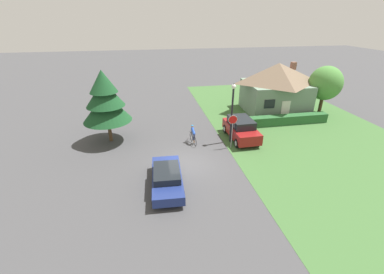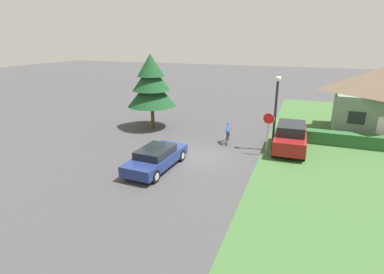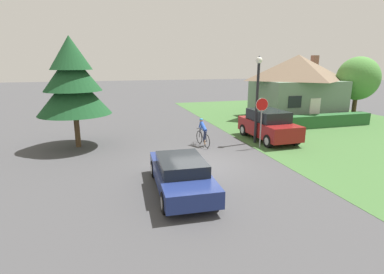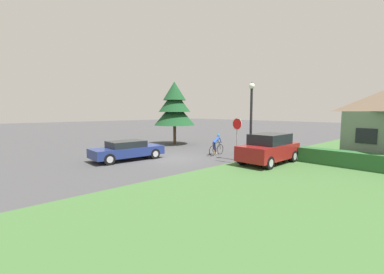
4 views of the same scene
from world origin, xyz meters
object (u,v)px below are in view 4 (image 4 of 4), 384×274
object	(u,v)px
sedan_left_lane	(127,150)
stop_sign	(237,132)
street_lamp	(251,112)
parked_suv_right	(269,149)
conifer_tall_near	(175,107)
cyclist	(216,145)

from	to	relation	value
sedan_left_lane	stop_sign	distance (m)	7.29
sedan_left_lane	stop_sign	bearing A→B (deg)	-49.44
sedan_left_lane	street_lamp	world-z (taller)	street_lamp
sedan_left_lane	street_lamp	xyz separation A→B (m)	(5.94, 5.48, 2.50)
parked_suv_right	stop_sign	world-z (taller)	stop_sign
stop_sign	street_lamp	size ratio (longest dim) A/B	0.56
parked_suv_right	street_lamp	bearing A→B (deg)	108.90
conifer_tall_near	street_lamp	bearing A→B (deg)	-11.26
street_lamp	parked_suv_right	bearing A→B (deg)	20.05
parked_suv_right	stop_sign	size ratio (longest dim) A/B	1.59
sedan_left_lane	stop_sign	size ratio (longest dim) A/B	1.70
sedan_left_lane	street_lamp	bearing A→B (deg)	-44.50
parked_suv_right	street_lamp	world-z (taller)	street_lamp
cyclist	conifer_tall_near	xyz separation A→B (m)	(-6.94, 1.70, 2.94)
street_lamp	conifer_tall_near	distance (m)	10.33
cyclist	street_lamp	bearing A→B (deg)	-102.24
cyclist	conifer_tall_near	size ratio (longest dim) A/B	0.30
street_lamp	stop_sign	bearing A→B (deg)	-103.93
parked_suv_right	conifer_tall_near	xyz separation A→B (m)	(-11.20, 1.62, 2.77)
cyclist	conifer_tall_near	distance (m)	7.73
sedan_left_lane	cyclist	size ratio (longest dim) A/B	2.66
cyclist	street_lamp	distance (m)	4.01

